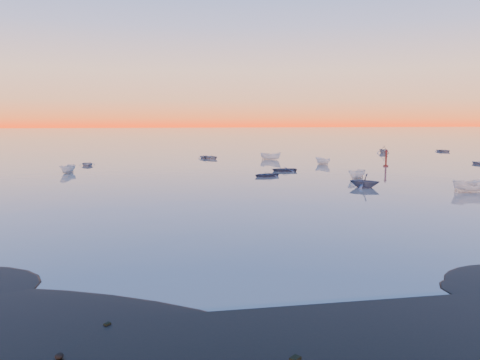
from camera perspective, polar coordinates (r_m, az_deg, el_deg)
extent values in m
plane|color=slate|center=(122.16, -4.35, 3.74)|extent=(600.00, 600.00, 0.00)
imported|color=white|center=(56.92, 26.23, -1.31)|extent=(2.07, 4.28, 1.44)
cylinder|color=#46120F|center=(82.37, 17.35, 1.64)|extent=(0.84, 0.84, 0.28)
cylinder|color=#46120F|center=(82.27, 17.38, 2.45)|extent=(0.30, 0.30, 2.41)
cone|color=#46120F|center=(82.16, 17.42, 3.45)|extent=(0.56, 0.56, 0.46)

